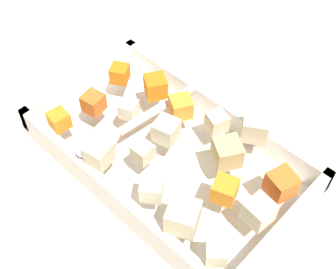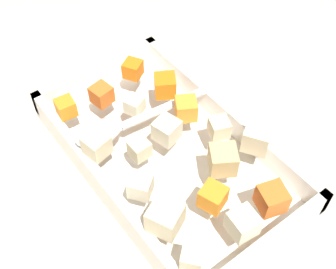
% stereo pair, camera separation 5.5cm
% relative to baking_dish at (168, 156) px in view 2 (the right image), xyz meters
% --- Properties ---
extents(ground_plane, '(4.00, 4.00, 0.00)m').
position_rel_baking_dish_xyz_m(ground_plane, '(0.01, -0.01, -0.02)').
color(ground_plane, '#BCB29E').
extents(baking_dish, '(0.36, 0.21, 0.05)m').
position_rel_baking_dish_xyz_m(baking_dish, '(0.00, 0.00, 0.00)').
color(baking_dish, white).
rests_on(baking_dish, ground_plane).
extents(carrot_chunk_front_center, '(0.03, 0.03, 0.03)m').
position_rel_baking_dish_xyz_m(carrot_chunk_front_center, '(0.10, -0.02, 0.05)').
color(carrot_chunk_front_center, orange).
rests_on(carrot_chunk_front_center, baking_dish).
extents(carrot_chunk_mid_right, '(0.04, 0.04, 0.03)m').
position_rel_baking_dish_xyz_m(carrot_chunk_mid_right, '(-0.07, 0.05, 0.05)').
color(carrot_chunk_mid_right, orange).
rests_on(carrot_chunk_mid_right, baking_dish).
extents(carrot_chunk_near_spoon, '(0.03, 0.03, 0.02)m').
position_rel_baking_dish_xyz_m(carrot_chunk_near_spoon, '(-0.12, 0.03, 0.05)').
color(carrot_chunk_near_spoon, orange).
rests_on(carrot_chunk_near_spoon, baking_dish).
extents(carrot_chunk_center, '(0.04, 0.04, 0.03)m').
position_rel_baking_dish_xyz_m(carrot_chunk_center, '(0.15, 0.03, 0.05)').
color(carrot_chunk_center, orange).
rests_on(carrot_chunk_center, baking_dish).
extents(carrot_chunk_under_handle, '(0.04, 0.04, 0.03)m').
position_rel_baking_dish_xyz_m(carrot_chunk_under_handle, '(-0.02, 0.04, 0.05)').
color(carrot_chunk_under_handle, orange).
rests_on(carrot_chunk_under_handle, baking_dish).
extents(carrot_chunk_far_left, '(0.03, 0.03, 0.02)m').
position_rel_baking_dish_xyz_m(carrot_chunk_far_left, '(-0.12, -0.08, 0.05)').
color(carrot_chunk_far_left, orange).
rests_on(carrot_chunk_far_left, baking_dish).
extents(carrot_chunk_rim_edge, '(0.03, 0.03, 0.03)m').
position_rel_baking_dish_xyz_m(carrot_chunk_rim_edge, '(-0.11, -0.03, 0.05)').
color(carrot_chunk_rim_edge, orange).
rests_on(carrot_chunk_rim_edge, baking_dish).
extents(potato_chunk_back_center, '(0.03, 0.03, 0.03)m').
position_rel_baking_dish_xyz_m(potato_chunk_back_center, '(0.15, -0.01, 0.05)').
color(potato_chunk_back_center, beige).
rests_on(potato_chunk_back_center, baking_dish).
extents(potato_chunk_heap_side, '(0.03, 0.03, 0.03)m').
position_rel_baking_dish_xyz_m(potato_chunk_heap_side, '(-0.04, -0.08, 0.05)').
color(potato_chunk_heap_side, beige).
rests_on(potato_chunk_heap_side, baking_dish).
extents(potato_chunk_corner_ne, '(0.03, 0.03, 0.02)m').
position_rel_baking_dish_xyz_m(potato_chunk_corner_ne, '(-0.07, -0.01, 0.05)').
color(potato_chunk_corner_ne, beige).
rests_on(potato_chunk_corner_ne, baking_dish).
extents(potato_chunk_corner_sw, '(0.02, 0.02, 0.02)m').
position_rel_baking_dish_xyz_m(potato_chunk_corner_sw, '(-0.00, -0.04, 0.05)').
color(potato_chunk_corner_sw, beige).
rests_on(potato_chunk_corner_sw, baking_dish).
extents(potato_chunk_mid_left, '(0.03, 0.03, 0.02)m').
position_rel_baking_dish_xyz_m(potato_chunk_mid_left, '(0.03, 0.06, 0.05)').
color(potato_chunk_mid_left, beige).
rests_on(potato_chunk_mid_left, baking_dish).
extents(potato_chunk_corner_nw, '(0.04, 0.04, 0.03)m').
position_rel_baking_dish_xyz_m(potato_chunk_corner_nw, '(0.07, 0.08, 0.05)').
color(potato_chunk_corner_nw, beige).
rests_on(potato_chunk_corner_nw, baking_dish).
extents(potato_chunk_near_right, '(0.04, 0.04, 0.03)m').
position_rel_baking_dish_xyz_m(potato_chunk_near_right, '(0.09, -0.07, 0.05)').
color(potato_chunk_near_right, beige).
rests_on(potato_chunk_near_right, baking_dish).
extents(potato_chunk_far_right, '(0.04, 0.04, 0.03)m').
position_rel_baking_dish_xyz_m(potato_chunk_far_right, '(0.07, 0.03, 0.05)').
color(potato_chunk_far_right, tan).
rests_on(potato_chunk_far_right, baking_dish).
extents(potato_chunk_heap_top, '(0.03, 0.03, 0.02)m').
position_rel_baking_dish_xyz_m(potato_chunk_heap_top, '(0.14, -0.08, 0.05)').
color(potato_chunk_heap_top, beige).
rests_on(potato_chunk_heap_top, baking_dish).
extents(parsnip_chunk_near_left, '(0.04, 0.04, 0.03)m').
position_rel_baking_dish_xyz_m(parsnip_chunk_near_left, '(0.04, -0.07, 0.05)').
color(parsnip_chunk_near_left, beige).
rests_on(parsnip_chunk_near_left, baking_dish).
extents(parsnip_chunk_corner_se, '(0.03, 0.03, 0.03)m').
position_rel_baking_dish_xyz_m(parsnip_chunk_corner_se, '(-0.00, 0.00, 0.05)').
color(parsnip_chunk_corner_se, beige).
rests_on(parsnip_chunk_corner_se, baking_dish).
extents(serving_spoon, '(0.05, 0.21, 0.02)m').
position_rel_baking_dish_xyz_m(serving_spoon, '(-0.05, -0.05, 0.04)').
color(serving_spoon, silver).
rests_on(serving_spoon, baking_dish).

